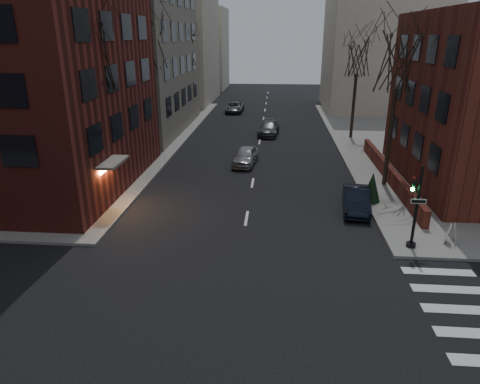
% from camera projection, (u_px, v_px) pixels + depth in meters
% --- Properties ---
extents(ground, '(160.00, 160.00, 0.00)m').
position_uv_depth(ground, '(218.00, 384.00, 12.49)').
color(ground, black).
rests_on(ground, ground).
extents(low_wall_right, '(0.35, 16.00, 1.00)m').
position_uv_depth(low_wall_right, '(389.00, 173.00, 29.30)').
color(low_wall_right, maroon).
rests_on(low_wall_right, sidewalk_far_right).
extents(building_distant_la, '(14.00, 16.00, 18.00)m').
position_uv_depth(building_distant_la, '(164.00, 38.00, 61.93)').
color(building_distant_la, beige).
rests_on(building_distant_la, ground).
extents(building_distant_ra, '(14.00, 14.00, 16.00)m').
position_uv_depth(building_distant_ra, '(383.00, 47.00, 55.26)').
color(building_distant_ra, beige).
rests_on(building_distant_ra, ground).
extents(building_distant_lb, '(10.00, 12.00, 14.00)m').
position_uv_depth(building_distant_lb, '(199.00, 49.00, 78.35)').
color(building_distant_lb, beige).
rests_on(building_distant_lb, ground).
extents(traffic_signal, '(0.76, 0.44, 4.00)m').
position_uv_depth(traffic_signal, '(415.00, 212.00, 19.62)').
color(traffic_signal, black).
rests_on(traffic_signal, sidewalk_far_right).
extents(tree_left_a, '(4.18, 4.18, 10.26)m').
position_uv_depth(tree_left_a, '(89.00, 56.00, 23.32)').
color(tree_left_a, '#2D231C').
rests_on(tree_left_a, sidewalk_far_left).
extents(tree_left_b, '(4.40, 4.40, 10.80)m').
position_uv_depth(tree_left_b, '(150.00, 43.00, 34.38)').
color(tree_left_b, '#2D231C').
rests_on(tree_left_b, sidewalk_far_left).
extents(tree_left_c, '(3.96, 3.96, 9.72)m').
position_uv_depth(tree_left_c, '(186.00, 49.00, 47.76)').
color(tree_left_c, '#2D231C').
rests_on(tree_left_c, sidewalk_far_left).
extents(tree_right_a, '(3.96, 3.96, 9.72)m').
position_uv_depth(tree_right_a, '(399.00, 62.00, 25.84)').
color(tree_right_a, '#2D231C').
rests_on(tree_right_a, sidewalk_far_right).
extents(tree_right_b, '(3.74, 3.74, 9.18)m').
position_uv_depth(tree_right_b, '(358.00, 57.00, 39.07)').
color(tree_right_b, '#2D231C').
rests_on(tree_right_b, sidewalk_far_right).
extents(streetlamp_near, '(0.36, 0.36, 6.28)m').
position_uv_depth(streetlamp_near, '(148.00, 110.00, 32.22)').
color(streetlamp_near, black).
rests_on(streetlamp_near, sidewalk_far_left).
extents(streetlamp_far, '(0.36, 0.36, 6.28)m').
position_uv_depth(streetlamp_far, '(195.00, 82.00, 50.90)').
color(streetlamp_far, black).
rests_on(streetlamp_far, sidewalk_far_left).
extents(parked_sedan, '(1.87, 4.22, 1.35)m').
position_uv_depth(parked_sedan, '(356.00, 200.00, 24.52)').
color(parked_sedan, black).
rests_on(parked_sedan, ground).
extents(car_lane_silver, '(2.10, 4.20, 1.38)m').
position_uv_depth(car_lane_silver, '(245.00, 156.00, 33.21)').
color(car_lane_silver, '#9E9FA3').
rests_on(car_lane_silver, ground).
extents(car_lane_gray, '(2.34, 4.83, 1.35)m').
position_uv_depth(car_lane_gray, '(269.00, 128.00, 42.99)').
color(car_lane_gray, '#3C3D41').
rests_on(car_lane_gray, ground).
extents(car_lane_far, '(2.28, 4.70, 1.29)m').
position_uv_depth(car_lane_far, '(235.00, 107.00, 55.44)').
color(car_lane_far, '#45454B').
rests_on(car_lane_far, ground).
extents(sandwich_board, '(0.60, 0.69, 0.93)m').
position_uv_depth(sandwich_board, '(451.00, 234.00, 20.47)').
color(sandwich_board, silver).
rests_on(sandwich_board, sidewalk_far_right).
extents(evergreen_shrub, '(1.16, 1.16, 1.78)m').
position_uv_depth(evergreen_shrub, '(372.00, 187.00, 25.45)').
color(evergreen_shrub, black).
rests_on(evergreen_shrub, sidewalk_far_right).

